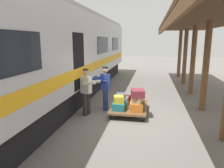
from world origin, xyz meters
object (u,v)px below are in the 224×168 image
(train_car, at_px, (40,58))
(suitcase_gray_aluminum, at_px, (121,102))
(luggage_cart, at_px, (129,107))
(suitcase_teal_softside, at_px, (119,106))
(suitcase_slate_roller, at_px, (121,96))
(porter_in_overalls, at_px, (105,87))
(suitcase_cream_canvas, at_px, (137,102))
(suitcase_yellow_case, at_px, (119,99))
(porter_by_door, at_px, (87,90))
(suitcase_tan_vintage, at_px, (137,100))
(suitcase_burgundy_valise, at_px, (138,93))
(suitcase_red_plastic, at_px, (138,100))
(suitcase_maroon_trunk, at_px, (123,99))
(suitcase_brown_leather, at_px, (137,97))
(suitcase_orange_carryall, at_px, (136,107))

(train_car, xyz_separation_m, suitcase_gray_aluminum, (-2.97, -0.43, -1.64))
(luggage_cart, bearing_deg, suitcase_teal_softside, 60.71)
(suitcase_slate_roller, bearing_deg, porter_in_overalls, -14.45)
(suitcase_cream_canvas, distance_m, suitcase_yellow_case, 0.83)
(porter_by_door, bearing_deg, suitcase_cream_canvas, -164.44)
(suitcase_tan_vintage, height_order, suitcase_burgundy_valise, suitcase_burgundy_valise)
(suitcase_cream_canvas, height_order, suitcase_red_plastic, suitcase_cream_canvas)
(porter_in_overalls, bearing_deg, train_car, 15.13)
(suitcase_maroon_trunk, bearing_deg, luggage_cart, 119.29)
(luggage_cart, xyz_separation_m, suitcase_tan_vintage, (-0.33, 0.50, 0.43))
(porter_in_overalls, xyz_separation_m, porter_by_door, (0.52, 0.69, 0.00))
(suitcase_red_plastic, bearing_deg, suitcase_maroon_trunk, 0.00)
(suitcase_teal_softside, distance_m, suitcase_burgundy_valise, 0.80)
(suitcase_brown_leather, relative_size, suitcase_burgundy_valise, 0.80)
(suitcase_tan_vintage, distance_m, porter_by_door, 1.84)
(luggage_cart, distance_m, suitcase_red_plastic, 0.62)
(suitcase_red_plastic, height_order, suitcase_orange_carryall, suitcase_orange_carryall)
(suitcase_yellow_case, bearing_deg, suitcase_red_plastic, -121.14)
(suitcase_brown_leather, xyz_separation_m, porter_by_door, (1.79, 0.48, 0.28))
(suitcase_yellow_case, bearing_deg, suitcase_brown_leather, -142.21)
(suitcase_yellow_case, distance_m, suitcase_burgundy_valise, 0.71)
(suitcase_maroon_trunk, xyz_separation_m, suitcase_gray_aluminum, (0.00, 0.53, 0.03))
(suitcase_teal_softside, height_order, suitcase_slate_roller, suitcase_slate_roller)
(luggage_cart, bearing_deg, suitcase_red_plastic, -119.29)
(suitcase_maroon_trunk, relative_size, suitcase_slate_roller, 1.31)
(suitcase_burgundy_valise, bearing_deg, luggage_cart, -54.49)
(suitcase_cream_canvas, height_order, suitcase_gray_aluminum, suitcase_cream_canvas)
(suitcase_gray_aluminum, bearing_deg, suitcase_tan_vintage, 141.45)
(suitcase_orange_carryall, xyz_separation_m, suitcase_burgundy_valise, (-0.04, -0.05, 0.47))
(suitcase_red_plastic, bearing_deg, luggage_cart, 60.71)
(suitcase_cream_canvas, distance_m, suitcase_tan_vintage, 0.55)
(suitcase_red_plastic, distance_m, suitcase_tan_vintage, 1.06)
(train_car, xyz_separation_m, suitcase_brown_leather, (-3.57, -0.41, -1.42))
(suitcase_red_plastic, height_order, porter_in_overalls, porter_in_overalls)
(suitcase_maroon_trunk, distance_m, suitcase_red_plastic, 0.59)
(suitcase_cream_canvas, relative_size, suitcase_slate_roller, 1.27)
(suitcase_cream_canvas, relative_size, suitcase_tan_vintage, 1.20)
(train_car, xyz_separation_m, suitcase_teal_softside, (-2.97, 0.10, -1.66))
(suitcase_cream_canvas, relative_size, suitcase_brown_leather, 1.21)
(suitcase_teal_softside, relative_size, suitcase_slate_roller, 1.14)
(luggage_cart, height_order, suitcase_maroon_trunk, suitcase_maroon_trunk)
(train_car, xyz_separation_m, luggage_cart, (-3.27, -0.43, -1.83))
(suitcase_cream_canvas, height_order, suitcase_brown_leather, suitcase_brown_leather)
(suitcase_maroon_trunk, bearing_deg, porter_by_door, 40.59)
(suitcase_tan_vintage, xyz_separation_m, porter_by_door, (1.82, 0.00, 0.26))
(train_car, height_order, porter_in_overalls, train_car)
(suitcase_brown_leather, relative_size, suitcase_slate_roller, 1.05)
(suitcase_maroon_trunk, height_order, suitcase_tan_vintage, suitcase_tan_vintage)
(suitcase_brown_leather, height_order, suitcase_burgundy_valise, suitcase_burgundy_valise)
(train_car, xyz_separation_m, suitcase_burgundy_valise, (-3.60, 0.04, -1.17))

